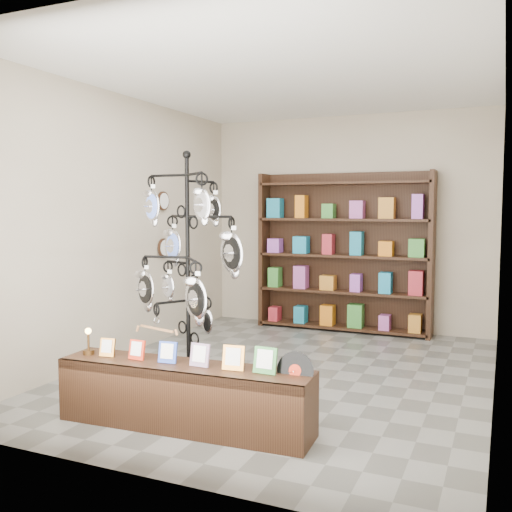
% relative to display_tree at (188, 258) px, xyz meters
% --- Properties ---
extents(ground, '(5.00, 5.00, 0.00)m').
position_rel_display_tree_xyz_m(ground, '(0.49, 1.12, -1.27)').
color(ground, slate).
rests_on(ground, ground).
extents(room_envelope, '(5.00, 5.00, 5.00)m').
position_rel_display_tree_xyz_m(room_envelope, '(0.49, 1.12, 0.58)').
color(room_envelope, '#B6AA92').
rests_on(room_envelope, ground).
extents(display_tree, '(1.19, 1.19, 2.20)m').
position_rel_display_tree_xyz_m(display_tree, '(0.00, 0.00, 0.00)').
color(display_tree, black).
rests_on(display_tree, ground).
extents(front_shelf, '(2.06, 0.52, 0.72)m').
position_rel_display_tree_xyz_m(front_shelf, '(0.29, -0.57, -1.02)').
color(front_shelf, black).
rests_on(front_shelf, ground).
extents(back_shelving, '(2.42, 0.36, 2.20)m').
position_rel_display_tree_xyz_m(back_shelving, '(0.49, 3.41, -0.24)').
color(back_shelving, black).
rests_on(back_shelving, ground).
extents(wall_clocks, '(0.03, 0.24, 0.84)m').
position_rel_display_tree_xyz_m(wall_clocks, '(-1.48, 1.92, 0.23)').
color(wall_clocks, black).
rests_on(wall_clocks, ground).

